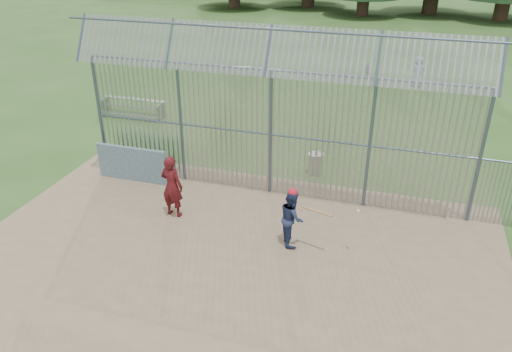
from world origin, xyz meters
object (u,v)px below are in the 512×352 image
(dugout_wall, at_px, (132,164))
(onlooker, at_px, (172,186))
(trash_can, at_px, (316,163))
(batter, at_px, (292,218))
(bleacher, at_px, (132,108))

(dugout_wall, height_order, onlooker, onlooker)
(onlooker, relative_size, trash_can, 2.32)
(batter, relative_size, bleacher, 0.52)
(onlooker, distance_m, bleacher, 9.04)
(trash_can, bearing_deg, dugout_wall, -157.79)
(trash_can, height_order, bleacher, trash_can)
(trash_can, relative_size, bleacher, 0.27)
(batter, bearing_deg, trash_can, -21.66)
(bleacher, bearing_deg, onlooker, -52.73)
(batter, relative_size, trash_can, 1.91)
(onlooker, bearing_deg, dugout_wall, -28.25)
(batter, distance_m, trash_can, 4.40)
(onlooker, distance_m, trash_can, 5.33)
(batter, height_order, bleacher, batter)
(trash_can, bearing_deg, batter, -87.57)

